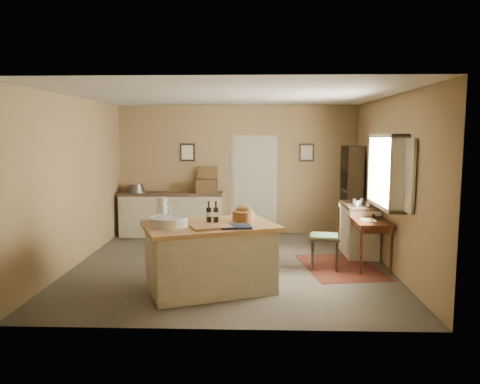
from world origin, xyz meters
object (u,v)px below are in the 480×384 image
object	(u,v)px
work_island	(209,255)
desk_chair	(325,237)
sideboard	(172,213)
shelving_unit	(354,193)
writing_desk	(371,226)
right_cabinet	(359,229)

from	to	relation	value
work_island	desk_chair	distance (m)	2.02
desk_chair	sideboard	bearing A→B (deg)	149.75
sideboard	shelving_unit	xyz separation A→B (m)	(3.69, -0.20, 0.45)
writing_desk	desk_chair	world-z (taller)	desk_chair
work_island	shelving_unit	world-z (taller)	shelving_unit
sideboard	right_cabinet	xyz separation A→B (m)	(3.54, -1.45, -0.02)
right_cabinet	desk_chair	bearing A→B (deg)	-129.18
work_island	right_cabinet	size ratio (longest dim) A/B	2.02
writing_desk	shelving_unit	bearing A→B (deg)	85.84
desk_chair	shelving_unit	bearing A→B (deg)	77.08
sideboard	desk_chair	world-z (taller)	sideboard
writing_desk	desk_chair	bearing A→B (deg)	-174.32
right_cabinet	shelving_unit	world-z (taller)	shelving_unit
sideboard	shelving_unit	world-z (taller)	shelving_unit
right_cabinet	shelving_unit	distance (m)	1.34
writing_desk	desk_chair	xyz separation A→B (m)	(-0.72, -0.07, -0.17)
writing_desk	desk_chair	distance (m)	0.74
desk_chair	shelving_unit	world-z (taller)	shelving_unit
work_island	sideboard	world-z (taller)	work_island
work_island	writing_desk	world-z (taller)	work_island
right_cabinet	sideboard	bearing A→B (deg)	157.79
work_island	writing_desk	distance (m)	2.69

